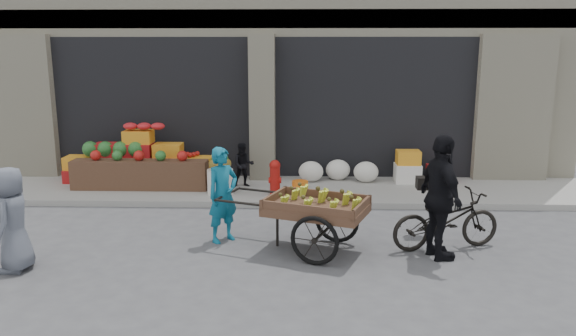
{
  "coord_description": "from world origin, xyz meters",
  "views": [
    {
      "loc": [
        0.96,
        -7.26,
        3.05
      ],
      "look_at": [
        0.67,
        1.6,
        1.1
      ],
      "focal_mm": 35.0,
      "sensor_mm": 36.0,
      "label": 1
    }
  ],
  "objects_px": {
    "pineapple_bin": "(220,182)",
    "bicycle": "(446,220)",
    "vendor_grey": "(13,219)",
    "cyclist": "(441,198)",
    "orange_bucket": "(300,188)",
    "banana_cart": "(313,204)",
    "vendor_woman": "(223,195)",
    "seated_person": "(243,165)",
    "fire_hydrant": "(275,176)"
  },
  "relations": [
    {
      "from": "orange_bucket",
      "to": "cyclist",
      "type": "relative_size",
      "value": 0.17
    },
    {
      "from": "banana_cart",
      "to": "cyclist",
      "type": "distance_m",
      "value": 1.84
    },
    {
      "from": "vendor_grey",
      "to": "fire_hydrant",
      "type": "bearing_deg",
      "value": 132.54
    },
    {
      "from": "cyclist",
      "to": "orange_bucket",
      "type": "bearing_deg",
      "value": 20.27
    },
    {
      "from": "seated_person",
      "to": "cyclist",
      "type": "distance_m",
      "value": 4.9
    },
    {
      "from": "fire_hydrant",
      "to": "orange_bucket",
      "type": "xyz_separation_m",
      "value": [
        0.5,
        -0.05,
        -0.23
      ]
    },
    {
      "from": "fire_hydrant",
      "to": "seated_person",
      "type": "relative_size",
      "value": 0.76
    },
    {
      "from": "seated_person",
      "to": "bicycle",
      "type": "distance_m",
      "value": 4.74
    },
    {
      "from": "seated_person",
      "to": "banana_cart",
      "type": "bearing_deg",
      "value": -77.58
    },
    {
      "from": "banana_cart",
      "to": "seated_person",
      "type": "bearing_deg",
      "value": 133.22
    },
    {
      "from": "orange_bucket",
      "to": "vendor_woman",
      "type": "bearing_deg",
      "value": -117.07
    },
    {
      "from": "pineapple_bin",
      "to": "vendor_woman",
      "type": "xyz_separation_m",
      "value": [
        0.41,
        -2.42,
        0.39
      ]
    },
    {
      "from": "vendor_woman",
      "to": "fire_hydrant",
      "type": "bearing_deg",
      "value": 28.56
    },
    {
      "from": "fire_hydrant",
      "to": "vendor_grey",
      "type": "distance_m",
      "value": 4.97
    },
    {
      "from": "seated_person",
      "to": "pineapple_bin",
      "type": "bearing_deg",
      "value": -133.69
    },
    {
      "from": "bicycle",
      "to": "cyclist",
      "type": "relative_size",
      "value": 0.94
    },
    {
      "from": "vendor_grey",
      "to": "banana_cart",
      "type": "bearing_deg",
      "value": 97.05
    },
    {
      "from": "orange_bucket",
      "to": "cyclist",
      "type": "distance_m",
      "value": 3.65
    },
    {
      "from": "cyclist",
      "to": "fire_hydrant",
      "type": "bearing_deg",
      "value": 25.85
    },
    {
      "from": "fire_hydrant",
      "to": "vendor_grey",
      "type": "height_order",
      "value": "vendor_grey"
    },
    {
      "from": "banana_cart",
      "to": "bicycle",
      "type": "xyz_separation_m",
      "value": [
        2.02,
        0.18,
        -0.29
      ]
    },
    {
      "from": "vendor_woman",
      "to": "pineapple_bin",
      "type": "bearing_deg",
      "value": 54.39
    },
    {
      "from": "banana_cart",
      "to": "vendor_woman",
      "type": "height_order",
      "value": "vendor_woman"
    },
    {
      "from": "orange_bucket",
      "to": "seated_person",
      "type": "relative_size",
      "value": 0.34
    },
    {
      "from": "fire_hydrant",
      "to": "cyclist",
      "type": "relative_size",
      "value": 0.39
    },
    {
      "from": "pineapple_bin",
      "to": "vendor_woman",
      "type": "height_order",
      "value": "vendor_woman"
    },
    {
      "from": "seated_person",
      "to": "banana_cart",
      "type": "relative_size",
      "value": 0.35
    },
    {
      "from": "vendor_grey",
      "to": "bicycle",
      "type": "distance_m",
      "value": 6.21
    },
    {
      "from": "vendor_woman",
      "to": "vendor_grey",
      "type": "bearing_deg",
      "value": 159.92
    },
    {
      "from": "vendor_grey",
      "to": "bicycle",
      "type": "xyz_separation_m",
      "value": [
        6.12,
        1.03,
        -0.28
      ]
    },
    {
      "from": "pineapple_bin",
      "to": "fire_hydrant",
      "type": "bearing_deg",
      "value": -2.6
    },
    {
      "from": "pineapple_bin",
      "to": "vendor_grey",
      "type": "bearing_deg",
      "value": -121.66
    },
    {
      "from": "orange_bucket",
      "to": "vendor_woman",
      "type": "height_order",
      "value": "vendor_woman"
    },
    {
      "from": "pineapple_bin",
      "to": "cyclist",
      "type": "height_order",
      "value": "cyclist"
    },
    {
      "from": "bicycle",
      "to": "fire_hydrant",
      "type": "bearing_deg",
      "value": 32.09
    },
    {
      "from": "pineapple_bin",
      "to": "bicycle",
      "type": "bearing_deg",
      "value": -34.69
    },
    {
      "from": "seated_person",
      "to": "bicycle",
      "type": "xyz_separation_m",
      "value": [
        3.44,
        -3.26,
        -0.13
      ]
    },
    {
      "from": "pineapple_bin",
      "to": "vendor_woman",
      "type": "bearing_deg",
      "value": -80.32
    },
    {
      "from": "fire_hydrant",
      "to": "orange_bucket",
      "type": "height_order",
      "value": "fire_hydrant"
    },
    {
      "from": "seated_person",
      "to": "vendor_grey",
      "type": "xyz_separation_m",
      "value": [
        -2.67,
        -4.29,
        0.14
      ]
    },
    {
      "from": "seated_person",
      "to": "banana_cart",
      "type": "distance_m",
      "value": 3.73
    },
    {
      "from": "pineapple_bin",
      "to": "bicycle",
      "type": "xyz_separation_m",
      "value": [
        3.84,
        -2.66,
        0.08
      ]
    },
    {
      "from": "orange_bucket",
      "to": "vendor_grey",
      "type": "xyz_separation_m",
      "value": [
        -3.87,
        -3.59,
        0.46
      ]
    },
    {
      "from": "fire_hydrant",
      "to": "vendor_woman",
      "type": "distance_m",
      "value": 2.48
    },
    {
      "from": "bicycle",
      "to": "vendor_woman",
      "type": "bearing_deg",
      "value": 71.71
    },
    {
      "from": "fire_hydrant",
      "to": "seated_person",
      "type": "distance_m",
      "value": 0.96
    },
    {
      "from": "fire_hydrant",
      "to": "cyclist",
      "type": "height_order",
      "value": "cyclist"
    },
    {
      "from": "vendor_grey",
      "to": "cyclist",
      "type": "bearing_deg",
      "value": 91.45
    },
    {
      "from": "vendor_grey",
      "to": "cyclist",
      "type": "distance_m",
      "value": 5.95
    },
    {
      "from": "banana_cart",
      "to": "vendor_grey",
      "type": "bearing_deg",
      "value": -147.54
    }
  ]
}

